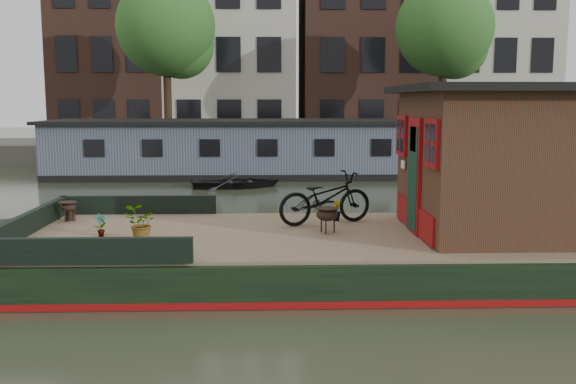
{
  "coord_description": "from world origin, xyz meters",
  "views": [
    {
      "loc": [
        -1.98,
        -10.39,
        2.81
      ],
      "look_at": [
        -1.64,
        0.5,
        1.26
      ],
      "focal_mm": 40.0,
      "sensor_mm": 36.0,
      "label": 1
    }
  ],
  "objects_px": {
    "bicycle": "(325,198)",
    "brazier_front": "(327,220)",
    "dinghy": "(236,178)",
    "cabin": "(521,158)",
    "brazier_rear": "(68,212)",
    "potted_plant_a": "(100,225)"
  },
  "relations": [
    {
      "from": "cabin",
      "to": "bicycle",
      "type": "relative_size",
      "value": 2.27
    },
    {
      "from": "bicycle",
      "to": "brazier_front",
      "type": "xyz_separation_m",
      "value": [
        -0.04,
        -0.81,
        -0.25
      ]
    },
    {
      "from": "potted_plant_a",
      "to": "dinghy",
      "type": "xyz_separation_m",
      "value": [
        1.64,
        10.77,
        -0.53
      ]
    },
    {
      "from": "brazier_front",
      "to": "dinghy",
      "type": "relative_size",
      "value": 0.15
    },
    {
      "from": "potted_plant_a",
      "to": "brazier_rear",
      "type": "height_order",
      "value": "potted_plant_a"
    },
    {
      "from": "brazier_rear",
      "to": "dinghy",
      "type": "distance_m",
      "value": 9.8
    },
    {
      "from": "bicycle",
      "to": "brazier_rear",
      "type": "bearing_deg",
      "value": 65.08
    },
    {
      "from": "brazier_rear",
      "to": "dinghy",
      "type": "xyz_separation_m",
      "value": [
        2.56,
        9.44,
        -0.53
      ]
    },
    {
      "from": "cabin",
      "to": "potted_plant_a",
      "type": "relative_size",
      "value": 10.79
    },
    {
      "from": "bicycle",
      "to": "potted_plant_a",
      "type": "distance_m",
      "value": 3.84
    },
    {
      "from": "bicycle",
      "to": "brazier_front",
      "type": "bearing_deg",
      "value": 156.91
    },
    {
      "from": "brazier_rear",
      "to": "dinghy",
      "type": "height_order",
      "value": "brazier_rear"
    },
    {
      "from": "dinghy",
      "to": "cabin",
      "type": "bearing_deg",
      "value": -162.01
    },
    {
      "from": "brazier_rear",
      "to": "cabin",
      "type": "bearing_deg",
      "value": -8.4
    },
    {
      "from": "dinghy",
      "to": "bicycle",
      "type": "bearing_deg",
      "value": -176.36
    },
    {
      "from": "bicycle",
      "to": "brazier_rear",
      "type": "distance_m",
      "value": 4.65
    },
    {
      "from": "cabin",
      "to": "brazier_rear",
      "type": "height_order",
      "value": "cabin"
    },
    {
      "from": "cabin",
      "to": "brazier_front",
      "type": "relative_size",
      "value": 9.46
    },
    {
      "from": "potted_plant_a",
      "to": "brazier_front",
      "type": "relative_size",
      "value": 0.88
    },
    {
      "from": "cabin",
      "to": "brazier_rear",
      "type": "relative_size",
      "value": 10.99
    },
    {
      "from": "potted_plant_a",
      "to": "brazier_front",
      "type": "height_order",
      "value": "brazier_front"
    },
    {
      "from": "cabin",
      "to": "dinghy",
      "type": "relative_size",
      "value": 1.37
    }
  ]
}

